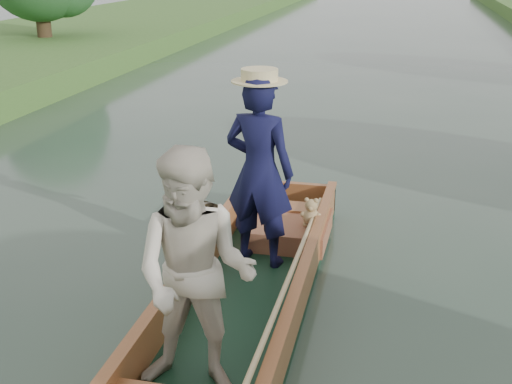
# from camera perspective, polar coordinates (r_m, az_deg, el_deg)

# --- Properties ---
(ground) EXTENTS (120.00, 120.00, 0.00)m
(ground) POSITION_cam_1_polar(r_m,az_deg,el_deg) (5.74, -1.35, -10.98)
(ground) COLOR #283D30
(ground) RESTS_ON ground
(punt) EXTENTS (1.14, 5.00, 2.00)m
(punt) POSITION_cam_1_polar(r_m,az_deg,el_deg) (5.33, -1.78, -5.22)
(punt) COLOR black
(punt) RESTS_ON ground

